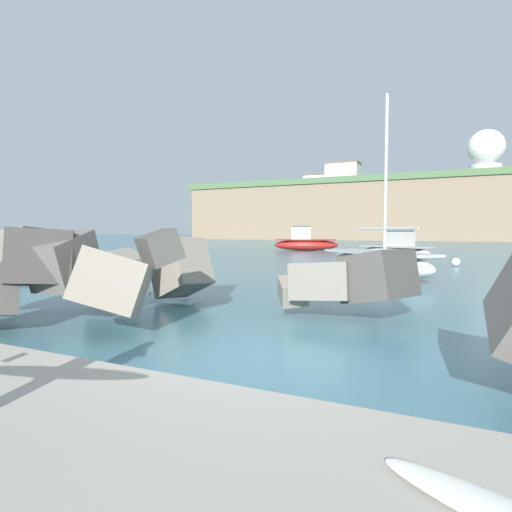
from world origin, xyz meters
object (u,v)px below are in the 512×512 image
at_px(boat_mid_centre, 396,249).
at_px(boat_mid_left, 305,243).
at_px(boat_near_right, 377,263).
at_px(station_building_central, 343,175).
at_px(mooring_buoy_inner, 456,262).
at_px(radar_dome, 486,152).
at_px(station_building_west, 319,183).

bearing_deg(boat_mid_centre, boat_mid_left, 139.34).
distance_m(boat_near_right, station_building_central, 91.63).
bearing_deg(mooring_buoy_inner, radar_dome, 86.84).
height_order(mooring_buoy_inner, station_building_west, station_building_west).
bearing_deg(boat_near_right, boat_mid_left, 116.04).
xyz_separation_m(boat_mid_left, station_building_west, (-21.74, 73.37, 14.02)).
xyz_separation_m(boat_mid_centre, station_building_central, (-22.68, 74.14, 15.04)).
bearing_deg(radar_dome, boat_mid_left, -105.84).
distance_m(radar_dome, station_building_central, 31.24).
height_order(station_building_west, station_building_central, station_building_central).
bearing_deg(station_building_west, boat_mid_centre, -69.18).
xyz_separation_m(boat_near_right, boat_mid_centre, (-1.07, 13.07, 0.02)).
bearing_deg(radar_dome, mooring_buoy_inner, -93.16).
distance_m(boat_mid_centre, station_building_central, 78.98).
bearing_deg(boat_mid_centre, station_building_west, 110.82).
xyz_separation_m(boat_near_right, boat_mid_left, (-10.22, 20.93, 0.17)).
bearing_deg(boat_mid_left, station_building_central, 101.53).
xyz_separation_m(boat_mid_left, boat_mid_centre, (9.15, -7.86, -0.14)).
distance_m(mooring_buoy_inner, station_building_central, 85.64).
xyz_separation_m(boat_mid_centre, station_building_west, (-30.89, 81.23, 14.16)).
bearing_deg(boat_near_right, radar_dome, 85.23).
bearing_deg(station_building_central, boat_near_right, -74.77).
relative_size(mooring_buoy_inner, station_building_west, 0.05).
bearing_deg(radar_dome, boat_near_right, -94.77).
bearing_deg(station_building_central, boat_mid_left, -78.47).
distance_m(boat_mid_centre, radar_dome, 70.17).
relative_size(boat_near_right, mooring_buoy_inner, 15.60).
height_order(radar_dome, station_building_west, radar_dome).
relative_size(station_building_west, station_building_central, 1.02).
distance_m(boat_mid_left, boat_mid_centre, 12.06).
height_order(boat_mid_left, station_building_west, station_building_west).
height_order(radar_dome, station_building_central, radar_dome).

